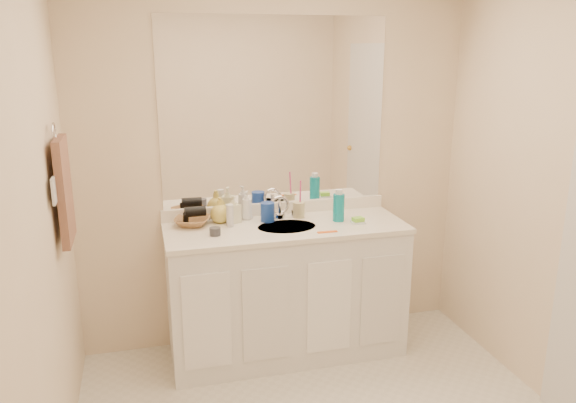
# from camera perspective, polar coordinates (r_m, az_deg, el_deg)

# --- Properties ---
(wall_back) EXTENTS (2.60, 0.02, 2.40)m
(wall_back) POSITION_cam_1_polar(r_m,az_deg,el_deg) (3.72, -1.30, 3.52)
(wall_back) COLOR beige
(wall_back) RESTS_ON floor
(wall_front) EXTENTS (2.60, 0.02, 2.40)m
(wall_front) POSITION_cam_1_polar(r_m,az_deg,el_deg) (1.48, 24.60, -17.24)
(wall_front) COLOR beige
(wall_front) RESTS_ON floor
(wall_left) EXTENTS (0.02, 2.60, 2.40)m
(wall_left) POSITION_cam_1_polar(r_m,az_deg,el_deg) (2.40, -24.77, -4.66)
(wall_left) COLOR beige
(wall_left) RESTS_ON floor
(vanity_cabinet) EXTENTS (1.50, 0.55, 0.85)m
(vanity_cabinet) POSITION_cam_1_polar(r_m,az_deg,el_deg) (3.71, -0.20, -9.16)
(vanity_cabinet) COLOR white
(vanity_cabinet) RESTS_ON floor
(countertop) EXTENTS (1.52, 0.57, 0.03)m
(countertop) POSITION_cam_1_polar(r_m,az_deg,el_deg) (3.55, -0.21, -2.68)
(countertop) COLOR white
(countertop) RESTS_ON vanity_cabinet
(backsplash) EXTENTS (1.52, 0.03, 0.08)m
(backsplash) POSITION_cam_1_polar(r_m,az_deg,el_deg) (3.77, -1.22, -0.69)
(backsplash) COLOR white
(backsplash) RESTS_ON countertop
(sink_basin) EXTENTS (0.37, 0.37, 0.02)m
(sink_basin) POSITION_cam_1_polar(r_m,az_deg,el_deg) (3.53, -0.13, -2.73)
(sink_basin) COLOR beige
(sink_basin) RESTS_ON countertop
(faucet) EXTENTS (0.02, 0.02, 0.11)m
(faucet) POSITION_cam_1_polar(r_m,az_deg,el_deg) (3.67, -0.85, -0.89)
(faucet) COLOR silver
(faucet) RESTS_ON countertop
(mirror) EXTENTS (1.48, 0.01, 1.20)m
(mirror) POSITION_cam_1_polar(r_m,az_deg,el_deg) (3.65, -1.31, 9.03)
(mirror) COLOR white
(mirror) RESTS_ON wall_back
(blue_mug) EXTENTS (0.10, 0.10, 0.12)m
(blue_mug) POSITION_cam_1_polar(r_m,az_deg,el_deg) (3.61, -2.09, -1.07)
(blue_mug) COLOR #173A9F
(blue_mug) RESTS_ON countertop
(tan_cup) EXTENTS (0.10, 0.10, 0.10)m
(tan_cup) POSITION_cam_1_polar(r_m,az_deg,el_deg) (3.69, 1.10, -0.86)
(tan_cup) COLOR #C9BF8E
(tan_cup) RESTS_ON countertop
(toothbrush) EXTENTS (0.02, 0.04, 0.21)m
(toothbrush) POSITION_cam_1_polar(r_m,az_deg,el_deg) (3.67, 1.26, 0.62)
(toothbrush) COLOR #DC3A84
(toothbrush) RESTS_ON tan_cup
(mouthwash_bottle) EXTENTS (0.09, 0.09, 0.18)m
(mouthwash_bottle) POSITION_cam_1_polar(r_m,az_deg,el_deg) (3.63, 5.17, -0.63)
(mouthwash_bottle) COLOR #0D899D
(mouthwash_bottle) RESTS_ON countertop
(soap_dish) EXTENTS (0.10, 0.08, 0.01)m
(soap_dish) POSITION_cam_1_polar(r_m,az_deg,el_deg) (3.62, 7.13, -2.10)
(soap_dish) COLOR white
(soap_dish) RESTS_ON countertop
(green_soap) EXTENTS (0.08, 0.06, 0.02)m
(green_soap) POSITION_cam_1_polar(r_m,az_deg,el_deg) (3.61, 7.14, -1.81)
(green_soap) COLOR #8AE337
(green_soap) RESTS_ON soap_dish
(orange_comb) EXTENTS (0.12, 0.03, 0.01)m
(orange_comb) POSITION_cam_1_polar(r_m,az_deg,el_deg) (3.42, 4.02, -3.09)
(orange_comb) COLOR orange
(orange_comb) RESTS_ON countertop
(dark_jar) EXTENTS (0.07, 0.07, 0.05)m
(dark_jar) POSITION_cam_1_polar(r_m,az_deg,el_deg) (3.38, -7.42, -3.03)
(dark_jar) COLOR #37383F
(dark_jar) RESTS_ON countertop
(extra_white_bottle) EXTENTS (0.05, 0.05, 0.14)m
(extra_white_bottle) POSITION_cam_1_polar(r_m,az_deg,el_deg) (3.52, -5.92, -1.43)
(extra_white_bottle) COLOR silver
(extra_white_bottle) RESTS_ON countertop
(soap_bottle_white) EXTENTS (0.09, 0.09, 0.19)m
(soap_bottle_white) POSITION_cam_1_polar(r_m,az_deg,el_deg) (3.65, -4.21, -0.38)
(soap_bottle_white) COLOR white
(soap_bottle_white) RESTS_ON countertop
(soap_bottle_cream) EXTENTS (0.10, 0.10, 0.18)m
(soap_bottle_cream) POSITION_cam_1_polar(r_m,az_deg,el_deg) (3.60, -5.62, -0.75)
(soap_bottle_cream) COLOR beige
(soap_bottle_cream) RESTS_ON countertop
(soap_bottle_yellow) EXTENTS (0.14, 0.14, 0.16)m
(soap_bottle_yellow) POSITION_cam_1_polar(r_m,az_deg,el_deg) (3.61, -6.92, -0.85)
(soap_bottle_yellow) COLOR #D7C353
(soap_bottle_yellow) RESTS_ON countertop
(wicker_basket) EXTENTS (0.28, 0.28, 0.05)m
(wicker_basket) POSITION_cam_1_polar(r_m,az_deg,el_deg) (3.58, -9.69, -2.00)
(wicker_basket) COLOR olive
(wicker_basket) RESTS_ON countertop
(hair_dryer) EXTENTS (0.13, 0.07, 0.07)m
(hair_dryer) POSITION_cam_1_polar(r_m,az_deg,el_deg) (3.57, -9.41, -1.01)
(hair_dryer) COLOR black
(hair_dryer) RESTS_ON wicker_basket
(towel_ring) EXTENTS (0.01, 0.11, 0.11)m
(towel_ring) POSITION_cam_1_polar(r_m,az_deg,el_deg) (3.06, -22.69, 6.43)
(towel_ring) COLOR silver
(towel_ring) RESTS_ON wall_left
(hand_towel) EXTENTS (0.04, 0.32, 0.55)m
(hand_towel) POSITION_cam_1_polar(r_m,az_deg,el_deg) (3.12, -21.76, 1.02)
(hand_towel) COLOR brown
(hand_towel) RESTS_ON towel_ring
(switch_plate) EXTENTS (0.01, 0.08, 0.13)m
(switch_plate) POSITION_cam_1_polar(r_m,az_deg,el_deg) (2.92, -22.70, 1.00)
(switch_plate) COLOR silver
(switch_plate) RESTS_ON wall_left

